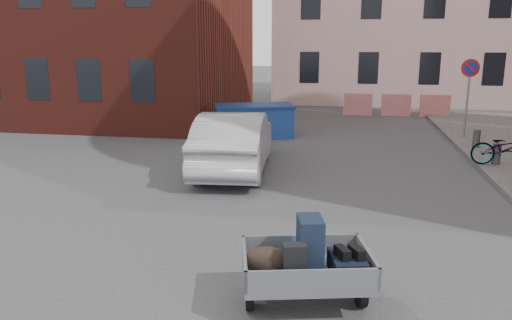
% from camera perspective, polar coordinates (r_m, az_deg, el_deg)
% --- Properties ---
extents(ground, '(120.00, 120.00, 0.00)m').
position_cam_1_polar(ground, '(9.26, -2.76, -7.80)').
color(ground, '#38383A').
rests_on(ground, ground).
extents(far_building, '(6.00, 6.00, 8.00)m').
position_cam_1_polar(far_building, '(37.51, -26.29, 13.12)').
color(far_building, maroon).
rests_on(far_building, ground).
extents(no_parking_sign, '(0.60, 0.09, 2.65)m').
position_cam_1_polar(no_parking_sign, '(18.38, 23.18, 8.22)').
color(no_parking_sign, gray).
rests_on(no_parking_sign, sidewalk).
extents(barriers, '(4.70, 0.18, 1.00)m').
position_cam_1_polar(barriers, '(23.67, 15.71, 6.05)').
color(barriers, red).
rests_on(barriers, ground).
extents(trailer, '(1.81, 1.94, 1.20)m').
position_cam_1_polar(trailer, '(6.47, 5.66, -11.70)').
color(trailer, black).
rests_on(trailer, ground).
extents(dumpster, '(3.06, 2.22, 1.15)m').
position_cam_1_polar(dumpster, '(17.80, -0.26, 4.51)').
color(dumpster, '#1F4293').
rests_on(dumpster, ground).
extents(silver_car, '(2.07, 4.88, 1.57)m').
position_cam_1_polar(silver_car, '(13.11, -2.49, 2.15)').
color(silver_car, '#9FA1A6').
rests_on(silver_car, ground).
extents(bicycle, '(1.78, 0.65, 0.93)m').
position_cam_1_polar(bicycle, '(14.78, 26.71, 1.22)').
color(bicycle, black).
rests_on(bicycle, sidewalk).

